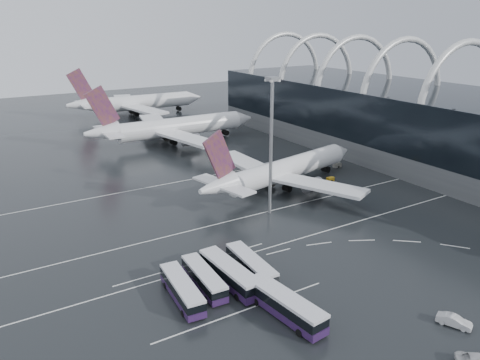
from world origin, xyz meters
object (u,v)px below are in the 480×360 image
airliner_main (282,171)px  airliner_gate_b (172,128)px  bus_row_near_d (251,266)px  bus_row_near_a (182,289)px  gse_cart_belly_d (337,165)px  gse_cart_belly_e (293,170)px  gse_cart_belly_a (330,179)px  airliner_gate_c (136,103)px  van_curve_c (454,321)px  bus_row_far_c (285,305)px  floodlight_mast (271,130)px  bus_row_near_b (204,278)px  bus_row_near_c (230,273)px

airliner_main → airliner_gate_b: 54.93m
bus_row_near_d → bus_row_near_a: bearing=96.4°
gse_cart_belly_d → gse_cart_belly_e: size_ratio=0.90×
gse_cart_belly_d → gse_cart_belly_e: (-13.79, 2.44, 0.07)m
airliner_gate_b → gse_cart_belly_a: 60.13m
airliner_gate_c → van_curve_c: bearing=-92.9°
bus_row_near_d → gse_cart_belly_a: bearing=-52.6°
bus_row_near_d → gse_cart_belly_a: 51.09m
airliner_gate_c → bus_row_far_c: (-31.97, -149.48, -3.39)m
van_curve_c → floodlight_mast: (1.18, 45.12, 17.29)m
bus_row_near_d → gse_cart_belly_d: 63.65m
bus_row_near_a → gse_cart_belly_e: (50.89, 39.42, -1.02)m
gse_cart_belly_d → bus_row_near_a: bearing=-150.2°
airliner_gate_b → gse_cart_belly_e: bearing=-72.1°
airliner_gate_b → airliner_gate_c: bearing=84.1°
airliner_gate_b → bus_row_near_b: (-32.15, -84.68, -3.55)m
gse_cart_belly_a → gse_cart_belly_e: size_ratio=0.78×
airliner_gate_b → gse_cart_belly_d: airliner_gate_b is taller
airliner_gate_b → floodlight_mast: floodlight_mast is taller
bus_row_far_c → bus_row_near_d: bearing=-15.7°
gse_cart_belly_e → bus_row_near_b: bearing=-140.7°
bus_row_near_a → van_curve_c: 38.01m
gse_cart_belly_e → van_curve_c: bearing=-109.1°
airliner_gate_c → bus_row_near_d: 140.92m
airliner_main → bus_row_near_b: bearing=-152.7°
bus_row_near_d → gse_cart_belly_e: bus_row_near_d is taller
airliner_gate_b → airliner_gate_c: size_ratio=1.01×
bus_row_near_c → bus_row_near_a: bearing=88.3°
bus_row_near_c → bus_row_near_d: bearing=-84.7°
gse_cart_belly_a → floodlight_mast: bearing=-160.7°
airliner_gate_b → bus_row_near_d: 88.73m
bus_row_near_a → bus_row_near_c: (8.13, 0.03, 0.17)m
gse_cart_belly_a → airliner_gate_c: bearing=96.5°
airliner_gate_c → gse_cart_belly_e: size_ratio=24.05×
bus_row_near_a → bus_row_near_b: bearing=-68.3°
bus_row_near_c → van_curve_c: size_ratio=3.05×
bus_row_near_a → van_curve_c: (28.66, -24.95, -0.94)m
bus_row_near_a → gse_cart_belly_e: bearing=-47.0°
floodlight_mast → van_curve_c: bearing=-91.5°
bus_row_near_c → floodlight_mast: 33.74m
bus_row_near_b → bus_row_near_c: (3.85, -1.24, 0.23)m
van_curve_c → floodlight_mast: 48.33m
airliner_gate_c → van_curve_c: size_ratio=12.96×
airliner_gate_c → bus_row_near_c: 142.43m
bus_row_near_b → gse_cart_belly_e: bus_row_near_b is taller
van_curve_c → gse_cart_belly_e: size_ratio=1.86×
bus_row_near_b → airliner_gate_c: bearing=-11.8°
bus_row_near_d → floodlight_mast: 30.85m
floodlight_mast → gse_cart_belly_a: size_ratio=15.02×
bus_row_near_d → van_curve_c: 30.25m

